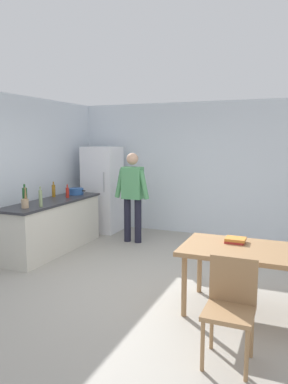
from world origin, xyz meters
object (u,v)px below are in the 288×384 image
at_px(utensil_jar, 25,203).
at_px(bottle_sauce_red, 67,192).
at_px(bottle_vinegar_tall, 41,198).
at_px(cooking_pot, 76,191).
at_px(book_stack, 235,240).
at_px(chair, 231,302).
at_px(dining_table, 245,255).
at_px(refrigerator, 103,189).
at_px(person, 132,191).
at_px(bottle_wine_green, 25,196).
at_px(bottle_oil_amber, 54,191).

distance_m(utensil_jar, bottle_sauce_red, 1.11).
bearing_deg(bottle_vinegar_tall, cooking_pot, 99.03).
bearing_deg(book_stack, chair, -82.87).
bearing_deg(dining_table, book_stack, 130.14).
distance_m(refrigerator, person, 1.10).
height_order(chair, utensil_jar, utensil_jar).
bearing_deg(bottle_vinegar_tall, book_stack, -6.68).
relative_size(refrigerator, book_stack, 7.84).
relative_size(bottle_wine_green, book_stack, 1.48).
bearing_deg(refrigerator, utensil_jar, -91.19).
distance_m(cooking_pot, book_stack, 3.67).
bearing_deg(utensil_jar, chair, -21.47).
bearing_deg(person, utensil_jar, -119.06).
relative_size(dining_table, utensil_jar, 4.37).
height_order(utensil_jar, book_stack, utensil_jar).
distance_m(chair, bottle_wine_green, 3.86).
height_order(bottle_wine_green, book_stack, bottle_wine_green).
bearing_deg(bottle_sauce_red, bottle_wine_green, -101.34).
relative_size(cooking_pot, bottle_wine_green, 1.18).
bearing_deg(book_stack, bottle_sauce_red, 157.98).
relative_size(utensil_jar, book_stack, 1.40).
relative_size(refrigerator, bottle_wine_green, 5.29).
height_order(chair, book_stack, chair).
bearing_deg(person, bottle_vinegar_tall, -117.48).
height_order(utensil_jar, bottle_vinegar_tall, same).
relative_size(person, chair, 1.87).
distance_m(person, bottle_oil_amber, 1.46).
bearing_deg(utensil_jar, bottle_wine_green, 130.62).
distance_m(cooking_pot, bottle_sauce_red, 0.40).
height_order(bottle_wine_green, bottle_oil_amber, bottle_wine_green).
xyz_separation_m(refrigerator, cooking_pot, (-0.10, -0.85, 0.06)).
distance_m(refrigerator, cooking_pot, 0.86).
bearing_deg(utensil_jar, bottle_vinegar_tall, 48.62).
relative_size(chair, bottle_vinegar_tall, 2.84).
xyz_separation_m(utensil_jar, bottle_vinegar_tall, (0.16, 0.18, 0.06)).
xyz_separation_m(person, bottle_vinegar_tall, (-0.84, -1.62, 0.06)).
distance_m(bottle_vinegar_tall, bottle_wine_green, 0.33).
bearing_deg(chair, book_stack, 100.46).
bearing_deg(cooking_pot, dining_table, -28.51).
distance_m(dining_table, cooking_pot, 3.88).
xyz_separation_m(chair, book_stack, (-0.14, 1.14, 0.25)).
bearing_deg(refrigerator, bottle_vinegar_tall, -87.18).
xyz_separation_m(cooking_pot, bottle_vinegar_tall, (0.21, -1.32, 0.08)).
xyz_separation_m(refrigerator, person, (0.95, -0.55, 0.08)).
relative_size(bottle_wine_green, bottle_sauce_red, 1.42).
distance_m(utensil_jar, bottle_oil_amber, 1.13).
bearing_deg(refrigerator, bottle_sauce_red, -91.63).
xyz_separation_m(refrigerator, bottle_sauce_red, (-0.04, -1.24, 0.10)).
bearing_deg(refrigerator, person, -30.23).
distance_m(person, bottle_wine_green, 1.98).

